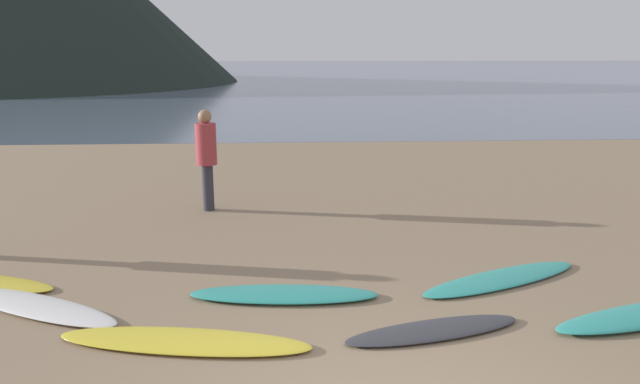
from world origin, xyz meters
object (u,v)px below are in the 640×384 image
object	(u,v)px
surfboard_1	(37,306)
person_1	(206,152)
surfboard_2	(184,341)
surfboard_4	(434,330)
surfboard_3	(284,294)
surfboard_5	(501,279)

from	to	relation	value
surfboard_1	person_1	xyz separation A→B (m)	(1.40, 4.11, 1.02)
surfboard_2	surfboard_4	xyz separation A→B (m)	(2.52, 0.10, -0.00)
surfboard_1	surfboard_4	xyz separation A→B (m)	(4.29, -0.80, -0.01)
surfboard_3	person_1	bearing A→B (deg)	112.91
surfboard_2	surfboard_5	distance (m)	3.98
surfboard_4	person_1	size ratio (longest dim) A/B	1.07
surfboard_3	surfboard_2	bearing A→B (deg)	-128.40
surfboard_1	surfboard_5	bearing A→B (deg)	33.28
surfboard_4	surfboard_2	bearing A→B (deg)	168.49
surfboard_1	surfboard_5	distance (m)	5.51
surfboard_4	surfboard_5	bearing A→B (deg)	34.50
surfboard_2	surfboard_1	bearing A→B (deg)	162.55
surfboard_1	person_1	distance (m)	4.46
surfboard_5	surfboard_1	bearing A→B (deg)	161.22
surfboard_1	surfboard_2	distance (m)	1.99
surfboard_1	person_1	bearing A→B (deg)	98.91
surfboard_1	person_1	size ratio (longest dim) A/B	1.26
surfboard_1	surfboard_4	world-z (taller)	surfboard_1
surfboard_4	surfboard_5	distance (m)	1.79
surfboard_2	surfboard_3	xyz separation A→B (m)	(0.98, 1.08, 0.01)
surfboard_2	surfboard_5	world-z (taller)	surfboard_2
surfboard_4	surfboard_5	size ratio (longest dim) A/B	0.80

